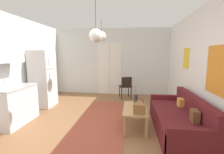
{
  "coord_description": "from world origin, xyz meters",
  "views": [
    {
      "loc": [
        0.82,
        -3.05,
        1.63
      ],
      "look_at": [
        0.26,
        1.48,
        0.97
      ],
      "focal_mm": 25.17,
      "sensor_mm": 36.0,
      "label": 1
    }
  ],
  "objects_px": {
    "couch": "(180,120)",
    "bamboo_vase": "(136,100)",
    "accent_chair": "(126,86)",
    "coffee_table": "(135,110)",
    "handbag": "(140,108)",
    "refrigerator": "(43,79)",
    "pendant_lamp_near": "(96,36)",
    "pendant_lamp_far": "(101,36)"
  },
  "relations": [
    {
      "from": "bamboo_vase",
      "to": "accent_chair",
      "type": "bearing_deg",
      "value": 98.34
    },
    {
      "from": "bamboo_vase",
      "to": "pendant_lamp_near",
      "type": "bearing_deg",
      "value": -147.08
    },
    {
      "from": "accent_chair",
      "to": "bamboo_vase",
      "type": "bearing_deg",
      "value": 80.72
    },
    {
      "from": "couch",
      "to": "accent_chair",
      "type": "height_order",
      "value": "accent_chair"
    },
    {
      "from": "handbag",
      "to": "refrigerator",
      "type": "bearing_deg",
      "value": 153.84
    },
    {
      "from": "couch",
      "to": "coffee_table",
      "type": "xyz_separation_m",
      "value": [
        -0.94,
        0.13,
        0.13
      ]
    },
    {
      "from": "couch",
      "to": "pendant_lamp_near",
      "type": "relative_size",
      "value": 2.53
    },
    {
      "from": "refrigerator",
      "to": "pendant_lamp_near",
      "type": "relative_size",
      "value": 2.16
    },
    {
      "from": "coffee_table",
      "to": "bamboo_vase",
      "type": "distance_m",
      "value": 0.28
    },
    {
      "from": "coffee_table",
      "to": "bamboo_vase",
      "type": "height_order",
      "value": "bamboo_vase"
    },
    {
      "from": "couch",
      "to": "refrigerator",
      "type": "bearing_deg",
      "value": 161.36
    },
    {
      "from": "couch",
      "to": "bamboo_vase",
      "type": "bearing_deg",
      "value": 159.76
    },
    {
      "from": "handbag",
      "to": "bamboo_vase",
      "type": "bearing_deg",
      "value": 97.74
    },
    {
      "from": "coffee_table",
      "to": "pendant_lamp_far",
      "type": "xyz_separation_m",
      "value": [
        -1.0,
        1.32,
        1.78
      ]
    },
    {
      "from": "coffee_table",
      "to": "accent_chair",
      "type": "height_order",
      "value": "accent_chair"
    },
    {
      "from": "couch",
      "to": "refrigerator",
      "type": "xyz_separation_m",
      "value": [
        -3.77,
        1.27,
        0.61
      ]
    },
    {
      "from": "couch",
      "to": "coffee_table",
      "type": "relative_size",
      "value": 2.12
    },
    {
      "from": "pendant_lamp_near",
      "to": "refrigerator",
      "type": "bearing_deg",
      "value": 144.41
    },
    {
      "from": "pendant_lamp_far",
      "to": "pendant_lamp_near",
      "type": "bearing_deg",
      "value": -82.9
    },
    {
      "from": "couch",
      "to": "coffee_table",
      "type": "bearing_deg",
      "value": 172.23
    },
    {
      "from": "handbag",
      "to": "accent_chair",
      "type": "xyz_separation_m",
      "value": [
        -0.38,
        2.61,
        -0.07
      ]
    },
    {
      "from": "bamboo_vase",
      "to": "handbag",
      "type": "distance_m",
      "value": 0.51
    },
    {
      "from": "coffee_table",
      "to": "handbag",
      "type": "bearing_deg",
      "value": -73.88
    },
    {
      "from": "bamboo_vase",
      "to": "pendant_lamp_far",
      "type": "distance_m",
      "value": 2.19
    },
    {
      "from": "couch",
      "to": "bamboo_vase",
      "type": "relative_size",
      "value": 4.35
    },
    {
      "from": "handbag",
      "to": "coffee_table",
      "type": "bearing_deg",
      "value": 106.12
    },
    {
      "from": "bamboo_vase",
      "to": "pendant_lamp_near",
      "type": "xyz_separation_m",
      "value": [
        -0.81,
        -0.53,
        1.42
      ]
    },
    {
      "from": "couch",
      "to": "bamboo_vase",
      "type": "distance_m",
      "value": 1.03
    },
    {
      "from": "coffee_table",
      "to": "couch",
      "type": "bearing_deg",
      "value": -7.77
    },
    {
      "from": "pendant_lamp_far",
      "to": "handbag",
      "type": "bearing_deg",
      "value": -56.04
    },
    {
      "from": "handbag",
      "to": "refrigerator",
      "type": "height_order",
      "value": "refrigerator"
    },
    {
      "from": "couch",
      "to": "coffee_table",
      "type": "height_order",
      "value": "couch"
    },
    {
      "from": "couch",
      "to": "refrigerator",
      "type": "relative_size",
      "value": 1.17
    },
    {
      "from": "couch",
      "to": "refrigerator",
      "type": "height_order",
      "value": "refrigerator"
    },
    {
      "from": "handbag",
      "to": "refrigerator",
      "type": "xyz_separation_m",
      "value": [
        -2.92,
        1.43,
        0.32
      ]
    },
    {
      "from": "coffee_table",
      "to": "refrigerator",
      "type": "xyz_separation_m",
      "value": [
        -2.84,
        1.15,
        0.49
      ]
    },
    {
      "from": "refrigerator",
      "to": "bamboo_vase",
      "type": "bearing_deg",
      "value": -18.12
    },
    {
      "from": "bamboo_vase",
      "to": "accent_chair",
      "type": "relative_size",
      "value": 0.57
    },
    {
      "from": "coffee_table",
      "to": "pendant_lamp_far",
      "type": "relative_size",
      "value": 1.49
    },
    {
      "from": "bamboo_vase",
      "to": "refrigerator",
      "type": "height_order",
      "value": "refrigerator"
    },
    {
      "from": "couch",
      "to": "handbag",
      "type": "xyz_separation_m",
      "value": [
        -0.85,
        -0.16,
        0.29
      ]
    },
    {
      "from": "handbag",
      "to": "refrigerator",
      "type": "distance_m",
      "value": 3.27
    }
  ]
}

